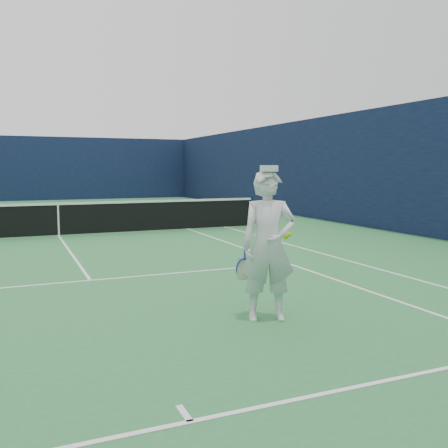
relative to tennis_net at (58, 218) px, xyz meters
name	(u,v)px	position (x,y,z in m)	size (l,w,h in m)	color
ground	(59,236)	(0.00, 0.00, -0.55)	(80.00, 80.00, 0.00)	#2C753C
court_markings	(59,236)	(0.00, 0.00, -0.55)	(11.03, 23.83, 0.01)	white
windscreen_fence	(57,169)	(0.00, 0.00, 1.45)	(20.12, 36.12, 4.00)	#0E1835
tennis_net	(58,218)	(0.00, 0.00, 0.00)	(12.88, 0.09, 1.07)	#141E4C
tennis_player	(268,245)	(1.86, -9.70, 0.45)	(0.84, 0.70, 2.06)	white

